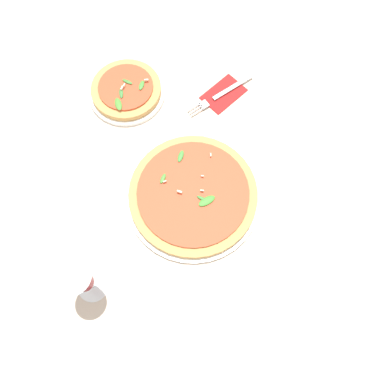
# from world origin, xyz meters

# --- Properties ---
(ground_plane) EXTENTS (6.00, 6.00, 0.00)m
(ground_plane) POSITION_xyz_m (0.00, 0.00, 0.00)
(ground_plane) COLOR beige
(pizza_arugula_main) EXTENTS (0.35, 0.35, 0.05)m
(pizza_arugula_main) POSITION_xyz_m (-0.04, -0.00, 0.02)
(pizza_arugula_main) COLOR white
(pizza_arugula_main) RESTS_ON ground_plane
(pizza_personal_side) EXTENTS (0.22, 0.22, 0.05)m
(pizza_personal_side) POSITION_xyz_m (-0.14, -0.36, 0.02)
(pizza_personal_side) COLOR white
(pizza_personal_side) RESTS_ON ground_plane
(wine_glass) EXTENTS (0.08, 0.08, 0.17)m
(wine_glass) POSITION_xyz_m (0.29, -0.02, 0.11)
(wine_glass) COLOR white
(wine_glass) RESTS_ON ground_plane
(napkin) EXTENTS (0.13, 0.09, 0.01)m
(napkin) POSITION_xyz_m (-0.33, -0.15, 0.00)
(napkin) COLOR #B21E1E
(napkin) RESTS_ON ground_plane
(fork) EXTENTS (0.22, 0.06, 0.00)m
(fork) POSITION_xyz_m (-0.32, -0.15, 0.01)
(fork) COLOR silver
(fork) RESTS_ON ground_plane
(side_plate_white) EXTENTS (0.19, 0.19, 0.02)m
(side_plate_white) POSITION_xyz_m (0.21, 0.27, 0.01)
(side_plate_white) COLOR white
(side_plate_white) RESTS_ON ground_plane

